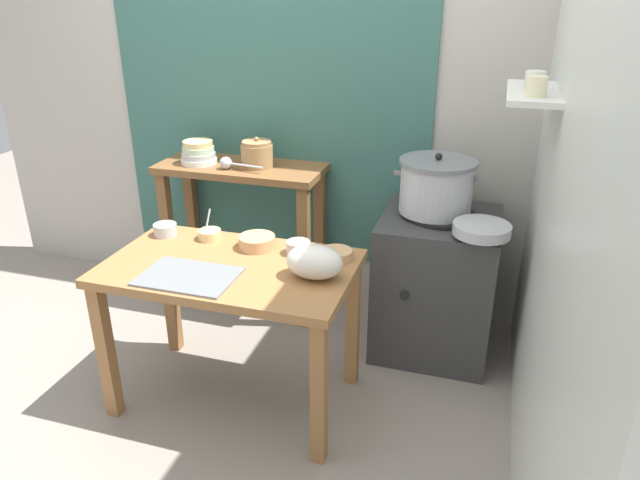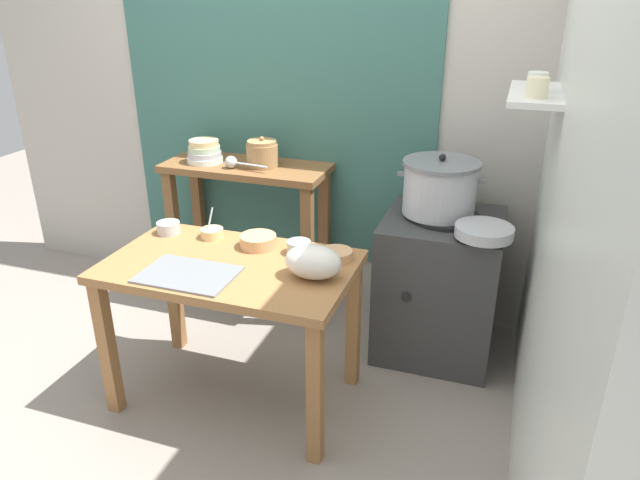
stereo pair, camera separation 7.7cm
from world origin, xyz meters
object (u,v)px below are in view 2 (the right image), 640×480
prep_table (231,285)px  wide_pan (484,231)px  prep_bowl_0 (258,241)px  prep_bowl_3 (168,227)px  prep_bowl_1 (212,233)px  plastic_bag (313,262)px  stove_block (439,285)px  prep_bowl_2 (337,254)px  back_shelf_table (248,201)px  serving_tray (188,275)px  prep_bowl_4 (299,247)px  ladle (233,162)px  steamer_pot (440,187)px  clay_pot (262,154)px  bowl_stack_enamel (205,152)px

prep_table → wide_pan: size_ratio=4.08×
prep_bowl_0 → prep_bowl_3: bearing=179.2°
prep_bowl_0 → prep_bowl_1: bearing=174.0°
prep_bowl_0 → plastic_bag: bearing=-31.1°
stove_block → plastic_bag: bearing=-120.7°
prep_table → prep_bowl_2: 0.50m
back_shelf_table → serving_tray: bearing=-78.2°
stove_block → prep_bowl_4: stove_block is taller
wide_pan → back_shelf_table: bearing=165.8°
prep_bowl_0 → ladle: bearing=125.5°
prep_bowl_2 → ladle: bearing=144.0°
prep_bowl_0 → prep_bowl_4: bearing=-1.1°
ladle → serving_tray: (0.25, -0.94, -0.21)m
serving_tray → wide_pan: (1.16, 0.69, 0.08)m
steamer_pot → prep_bowl_3: steamer_pot is taller
plastic_bag → wide_pan: 0.84m
wide_pan → prep_bowl_4: wide_pan is taller
clay_pot → back_shelf_table: bearing=-180.0°
plastic_bag → prep_bowl_0: 0.41m
prep_bowl_0 → bowl_stack_enamel: bearing=134.3°
ladle → prep_bowl_2: (0.80, -0.58, -0.19)m
prep_table → prep_bowl_0: bearing=75.6°
prep_table → stove_block: size_ratio=1.41×
prep_bowl_0 → prep_bowl_2: size_ratio=1.19×
stove_block → clay_pot: clay_pot is taller
steamer_pot → prep_bowl_0: 0.95m
steamer_pot → serving_tray: (-0.91, -0.93, -0.19)m
stove_block → bowl_stack_enamel: bearing=176.0°
prep_bowl_2 → prep_bowl_1: bearing=177.3°
plastic_bag → stove_block: bearing=59.3°
clay_pot → prep_bowl_2: 0.97m
back_shelf_table → stove_block: (1.17, -0.13, -0.30)m
stove_block → bowl_stack_enamel: (-1.41, 0.10, 0.58)m
prep_bowl_1 → bowl_stack_enamel: bearing=120.7°
steamer_pot → wide_pan: size_ratio=1.61×
clay_pot → prep_table: bearing=-75.9°
plastic_bag → prep_bowl_4: bearing=124.7°
steamer_pot → clay_pot: (-1.02, 0.11, 0.06)m
ladle → serving_tray: ladle is taller
bowl_stack_enamel → prep_bowl_0: 0.91m
clay_pot → prep_bowl_1: bearing=-89.1°
bowl_stack_enamel → ladle: 0.22m
plastic_bag → prep_bowl_2: size_ratio=1.71×
stove_block → wide_pan: wide_pan is taller
stove_block → prep_bowl_2: (-0.40, -0.54, 0.36)m
wide_pan → prep_bowl_3: size_ratio=2.38×
bowl_stack_enamel → prep_bowl_1: 0.74m
stove_block → steamer_pot: bearing=153.4°
clay_pot → stove_block: bearing=-7.0°
steamer_pot → clay_pot: 1.03m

